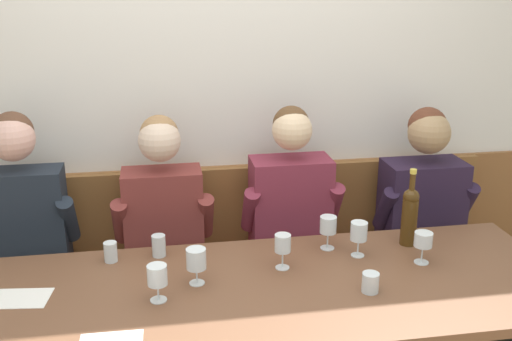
{
  "coord_description": "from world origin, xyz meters",
  "views": [
    {
      "loc": [
        -0.33,
        -1.97,
        1.91
      ],
      "look_at": [
        0.08,
        0.43,
        1.11
      ],
      "focal_mm": 41.92,
      "sensor_mm": 36.0,
      "label": 1
    }
  ],
  "objects_px": {
    "wine_glass_mid_left": "(328,227)",
    "water_tumbler_center": "(159,246)",
    "wine_glass_center_rear": "(196,260)",
    "water_tumbler_right": "(111,252)",
    "person_right_seat": "(167,280)",
    "wine_glass_left_end": "(359,232)",
    "person_center_right_seat": "(10,290)",
    "wine_bottle_green_tall": "(410,214)",
    "water_tumbler_left": "(370,283)",
    "person_center_left_seat": "(451,255)",
    "wine_glass_right_end": "(423,241)",
    "wall_bench": "(229,296)",
    "wine_glass_by_bottle": "(283,245)",
    "person_left_seat": "(307,267)",
    "wine_glass_near_bucket": "(157,276)",
    "dining_table": "(251,303)"
  },
  "relations": [
    {
      "from": "wall_bench",
      "to": "wine_glass_left_end",
      "type": "bearing_deg",
      "value": -46.82
    },
    {
      "from": "person_right_seat",
      "to": "water_tumbler_center",
      "type": "xyz_separation_m",
      "value": [
        -0.03,
        0.0,
        0.17
      ]
    },
    {
      "from": "water_tumbler_right",
      "to": "person_right_seat",
      "type": "bearing_deg",
      "value": 4.41
    },
    {
      "from": "person_left_seat",
      "to": "water_tumbler_center",
      "type": "xyz_separation_m",
      "value": [
        -0.67,
        -0.01,
        0.16
      ]
    },
    {
      "from": "water_tumbler_left",
      "to": "water_tumbler_center",
      "type": "bearing_deg",
      "value": 150.6
    },
    {
      "from": "person_center_left_seat",
      "to": "wine_glass_left_end",
      "type": "height_order",
      "value": "person_center_left_seat"
    },
    {
      "from": "wine_glass_right_end",
      "to": "wine_glass_by_bottle",
      "type": "distance_m",
      "value": 0.6
    },
    {
      "from": "person_right_seat",
      "to": "water_tumbler_left",
      "type": "relative_size",
      "value": 17.01
    },
    {
      "from": "wall_bench",
      "to": "water_tumbler_center",
      "type": "height_order",
      "value": "wall_bench"
    },
    {
      "from": "person_center_left_seat",
      "to": "wine_glass_right_end",
      "type": "height_order",
      "value": "person_center_left_seat"
    },
    {
      "from": "wine_glass_right_end",
      "to": "wine_glass_left_end",
      "type": "relative_size",
      "value": 0.88
    },
    {
      "from": "wall_bench",
      "to": "wine_glass_by_bottle",
      "type": "distance_m",
      "value": 0.84
    },
    {
      "from": "wall_bench",
      "to": "person_center_right_seat",
      "type": "height_order",
      "value": "person_center_right_seat"
    },
    {
      "from": "person_left_seat",
      "to": "wine_glass_center_rear",
      "type": "relative_size",
      "value": 8.9
    },
    {
      "from": "water_tumbler_left",
      "to": "wine_glass_center_rear",
      "type": "bearing_deg",
      "value": 164.98
    },
    {
      "from": "person_center_right_seat",
      "to": "wine_bottle_green_tall",
      "type": "distance_m",
      "value": 1.77
    },
    {
      "from": "wall_bench",
      "to": "water_tumbler_left",
      "type": "relative_size",
      "value": 36.57
    },
    {
      "from": "wine_bottle_green_tall",
      "to": "wine_glass_right_end",
      "type": "distance_m",
      "value": 0.19
    },
    {
      "from": "wine_glass_mid_left",
      "to": "water_tumbler_center",
      "type": "height_order",
      "value": "wine_glass_mid_left"
    },
    {
      "from": "water_tumbler_left",
      "to": "wall_bench",
      "type": "bearing_deg",
      "value": 118.07
    },
    {
      "from": "person_left_seat",
      "to": "water_tumbler_right",
      "type": "bearing_deg",
      "value": -178.13
    },
    {
      "from": "wine_glass_mid_left",
      "to": "wine_glass_center_rear",
      "type": "relative_size",
      "value": 1.02
    },
    {
      "from": "water_tumbler_left",
      "to": "water_tumbler_center",
      "type": "xyz_separation_m",
      "value": [
        -0.8,
        0.45,
        0.01
      ]
    },
    {
      "from": "dining_table",
      "to": "person_center_right_seat",
      "type": "bearing_deg",
      "value": 161.0
    },
    {
      "from": "water_tumbler_center",
      "to": "wine_glass_by_bottle",
      "type": "bearing_deg",
      "value": -21.79
    },
    {
      "from": "wall_bench",
      "to": "wine_glass_near_bucket",
      "type": "height_order",
      "value": "wall_bench"
    },
    {
      "from": "person_left_seat",
      "to": "wine_glass_by_bottle",
      "type": "relative_size",
      "value": 8.83
    },
    {
      "from": "wine_glass_center_rear",
      "to": "water_tumbler_center",
      "type": "bearing_deg",
      "value": 117.7
    },
    {
      "from": "wine_glass_by_bottle",
      "to": "water_tumbler_center",
      "type": "distance_m",
      "value": 0.55
    },
    {
      "from": "wall_bench",
      "to": "person_left_seat",
      "type": "height_order",
      "value": "person_left_seat"
    },
    {
      "from": "wine_glass_center_rear",
      "to": "water_tumbler_right",
      "type": "relative_size",
      "value": 1.73
    },
    {
      "from": "person_left_seat",
      "to": "water_tumbler_left",
      "type": "height_order",
      "value": "person_left_seat"
    },
    {
      "from": "water_tumbler_center",
      "to": "water_tumbler_right",
      "type": "relative_size",
      "value": 1.1
    },
    {
      "from": "wine_glass_near_bucket",
      "to": "water_tumbler_center",
      "type": "bearing_deg",
      "value": 88.79
    },
    {
      "from": "dining_table",
      "to": "person_left_seat",
      "type": "relative_size",
      "value": 1.92
    },
    {
      "from": "person_center_right_seat",
      "to": "wine_glass_by_bottle",
      "type": "distance_m",
      "value": 1.18
    },
    {
      "from": "wine_glass_right_end",
      "to": "person_center_left_seat",
      "type": "bearing_deg",
      "value": 43.25
    },
    {
      "from": "wine_glass_mid_left",
      "to": "wine_glass_near_bucket",
      "type": "bearing_deg",
      "value": -156.33
    },
    {
      "from": "person_center_left_seat",
      "to": "wine_glass_mid_left",
      "type": "height_order",
      "value": "person_center_left_seat"
    },
    {
      "from": "wine_glass_near_bucket",
      "to": "wine_glass_by_bottle",
      "type": "bearing_deg",
      "value": 19.16
    },
    {
      "from": "dining_table",
      "to": "wine_glass_center_rear",
      "type": "bearing_deg",
      "value": 162.04
    },
    {
      "from": "person_center_right_seat",
      "to": "person_center_left_seat",
      "type": "height_order",
      "value": "person_center_right_seat"
    },
    {
      "from": "wine_glass_by_bottle",
      "to": "person_center_right_seat",
      "type": "bearing_deg",
      "value": 170.06
    },
    {
      "from": "wine_glass_center_rear",
      "to": "water_tumbler_right",
      "type": "distance_m",
      "value": 0.44
    },
    {
      "from": "wine_glass_near_bucket",
      "to": "water_tumbler_left",
      "type": "xyz_separation_m",
      "value": [
        0.81,
        -0.07,
        -0.06
      ]
    },
    {
      "from": "person_left_seat",
      "to": "person_center_right_seat",
      "type": "bearing_deg",
      "value": -179.46
    },
    {
      "from": "person_right_seat",
      "to": "water_tumbler_left",
      "type": "distance_m",
      "value": 0.91
    },
    {
      "from": "wine_glass_mid_left",
      "to": "water_tumbler_center",
      "type": "distance_m",
      "value": 0.75
    },
    {
      "from": "wine_glass_near_bucket",
      "to": "water_tumbler_center",
      "type": "distance_m",
      "value": 0.39
    },
    {
      "from": "person_right_seat",
      "to": "wine_glass_left_end",
      "type": "distance_m",
      "value": 0.87
    }
  ]
}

